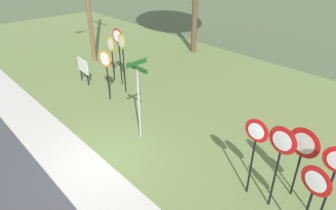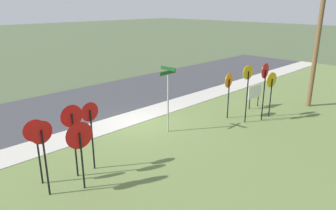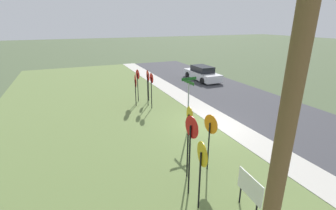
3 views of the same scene
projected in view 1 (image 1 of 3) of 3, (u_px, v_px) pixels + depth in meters
ground_plane at (105, 162)px, 9.44m from camera, size 160.00×160.00×0.00m
sidewalk_strip at (82, 172)px, 8.94m from camera, size 44.00×1.60×0.06m
grass_median at (221, 102)px, 13.01m from camera, size 44.00×12.00×0.04m
stop_sign_near_left at (118, 45)px, 13.63m from camera, size 0.71×0.11×2.78m
stop_sign_near_right at (111, 49)px, 14.27m from camera, size 0.74×0.14×2.25m
stop_sign_far_left at (122, 52)px, 12.87m from camera, size 0.65×0.14×2.74m
stop_sign_far_center at (106, 65)px, 12.40m from camera, size 0.72×0.13×2.27m
yield_sign_near_left at (335, 170)px, 6.49m from camera, size 0.68×0.12×2.32m
yield_sign_near_right at (280, 150)px, 6.95m from camera, size 0.72×0.12×2.45m
yield_sign_far_left at (302, 148)px, 7.39m from camera, size 0.84×0.13×2.16m
yield_sign_far_right at (313, 189)px, 6.18m from camera, size 0.70×0.16×2.13m
yield_sign_center at (255, 141)px, 7.39m from camera, size 0.65×0.10×2.38m
street_name_post at (138, 94)px, 9.74m from camera, size 0.96×0.82×2.90m
notice_board at (83, 67)px, 14.36m from camera, size 1.10×0.12×1.25m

